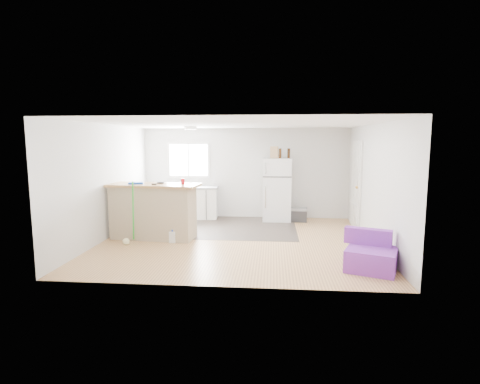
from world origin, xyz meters
name	(u,v)px	position (x,y,z in m)	size (l,w,h in m)	color
room	(236,184)	(0.00, 0.00, 1.20)	(5.51, 5.01, 2.41)	#9A6840
vinyl_zone	(212,226)	(-0.73, 1.25, 0.00)	(4.05, 2.50, 0.00)	#2F2623
window	(189,160)	(-1.55, 2.49, 1.55)	(1.18, 0.06, 0.98)	white
interior_door	(356,185)	(2.72, 1.55, 1.02)	(0.11, 0.92, 2.10)	white
ceiling_fixture	(190,128)	(-1.20, 1.20, 2.36)	(0.30, 0.30, 0.07)	white
kitchen_cabinets	(182,202)	(-1.68, 2.20, 0.44)	(1.95, 0.71, 1.13)	white
peninsula	(153,211)	(-1.78, 0.07, 0.59)	(1.95, 0.90, 1.16)	tan
refrigerator	(277,189)	(0.85, 2.15, 0.81)	(0.72, 0.69, 1.62)	white
cooler	(298,215)	(1.40, 2.02, 0.18)	(0.47, 0.33, 0.35)	#2C2C2E
purple_seat	(371,256)	(2.32, -1.55, 0.23)	(0.96, 0.95, 0.62)	purple
cleaner_jug	(173,237)	(-1.29, -0.27, 0.12)	(0.13, 0.10, 0.28)	silver
mop	(128,233)	(-2.14, -0.46, 0.23)	(0.28, 0.35, 1.29)	green
red_cup	(183,181)	(-1.14, 0.09, 1.22)	(0.08, 0.08, 0.12)	#BB0B15
blue_tray	(136,183)	(-2.13, 0.06, 1.18)	(0.30, 0.22, 0.04)	#1444BD
tool_a	(161,183)	(-1.63, 0.16, 1.18)	(0.14, 0.05, 0.03)	black
tool_b	(154,184)	(-1.70, -0.07, 1.18)	(0.10, 0.04, 0.03)	black
cardboard_box	(274,152)	(0.77, 2.11, 1.77)	(0.20, 0.10, 0.30)	tan
bottle_left	(280,153)	(0.92, 2.06, 1.75)	(0.07, 0.07, 0.25)	#321B09
bottle_right	(289,153)	(1.14, 2.11, 1.75)	(0.07, 0.07, 0.25)	#321B09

